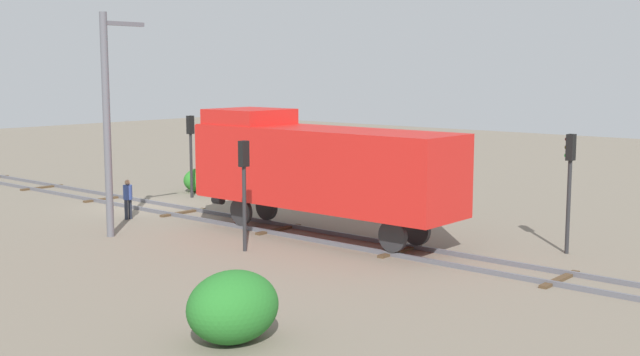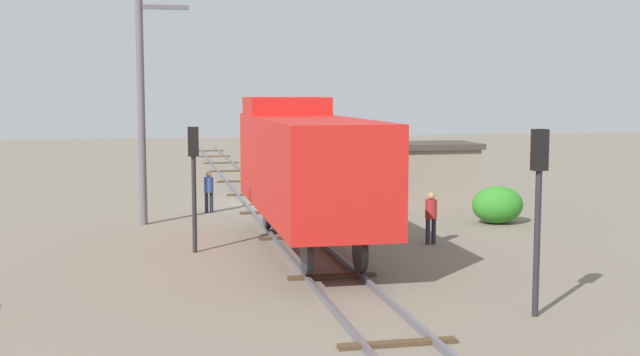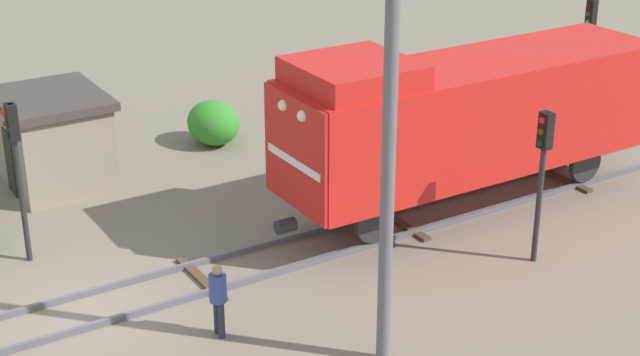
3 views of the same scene
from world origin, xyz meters
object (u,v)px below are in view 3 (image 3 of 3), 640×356
traffic_signal_far (589,37)px  relay_hut (54,139)px  worker_by_signal (369,131)px  catenary_mast (387,158)px  locomotive (467,113)px  traffic_signal_mid (543,159)px  traffic_signal_near (16,154)px  worker_near_track (218,295)px

traffic_signal_far → relay_hut: (-3.90, -17.20, -1.49)m
traffic_signal_far → worker_by_signal: traffic_signal_far is taller
traffic_signal_far → worker_by_signal: bearing=-94.0°
catenary_mast → traffic_signal_far: bearing=120.7°
locomotive → traffic_signal_mid: size_ratio=2.99×
traffic_signal_near → relay_hut: (-4.30, 2.14, -1.45)m
traffic_signal_near → catenary_mast: 9.66m
catenary_mast → relay_hut: catenary_mast is taller
traffic_signal_mid → catenary_mast: (1.54, -5.68, 1.75)m
traffic_signal_near → relay_hut: bearing=153.5°
locomotive → traffic_signal_far: 8.98m
traffic_signal_far → worker_by_signal: 8.71m
worker_near_track → catenary_mast: 4.95m
worker_near_track → traffic_signal_mid: bearing=31.5°
worker_near_track → worker_by_signal: same height
traffic_signal_mid → traffic_signal_far: size_ratio=0.94×
locomotive → traffic_signal_mid: 3.44m
locomotive → worker_near_track: 9.14m
catenary_mast → relay_hut: size_ratio=2.41×
relay_hut → traffic_signal_far: bearing=77.2°
worker_by_signal → relay_hut: size_ratio=0.49×
traffic_signal_far → worker_near_track: traffic_signal_far is taller
traffic_signal_mid → worker_near_track: (-1.00, -8.13, -1.72)m
locomotive → traffic_signal_near: locomotive is taller
traffic_signal_near → worker_by_signal: traffic_signal_near is taller
locomotive → traffic_signal_near: (-3.20, -11.12, 0.07)m
traffic_signal_mid → worker_near_track: traffic_signal_mid is taller
worker_near_track → catenary_mast: bearing=-7.5°
traffic_signal_near → traffic_signal_far: (-0.40, 19.34, 0.04)m
locomotive → relay_hut: bearing=-129.9°
traffic_signal_mid → relay_hut: bearing=-142.1°
worker_by_signal → relay_hut: bearing=151.4°
catenary_mast → relay_hut: bearing=-167.3°
traffic_signal_far → catenary_mast: (8.54, -14.41, 1.58)m
worker_by_signal → relay_hut: 9.33m
locomotive → catenary_mast: size_ratio=1.38×
traffic_signal_far → worker_near_track: bearing=-70.4°
locomotive → traffic_signal_near: size_ratio=2.84×
locomotive → relay_hut: (-7.50, -8.98, -1.38)m
worker_near_track → traffic_signal_near: bearing=152.4°
traffic_signal_near → traffic_signal_mid: traffic_signal_near is taller
traffic_signal_far → traffic_signal_near: bearing=-88.8°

